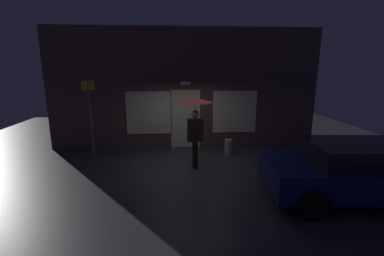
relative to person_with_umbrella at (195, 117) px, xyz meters
The scene contains 6 objects.
ground_plane 1.60m from the person_with_umbrella, 169.63° to the right, with size 18.00×18.00×0.00m, color #38353A.
building_facade 2.40m from the person_with_umbrella, 94.55° to the left, with size 10.07×0.48×4.44m.
person_with_umbrella is the anchor object (origin of this frame).
parked_car 4.42m from the person_with_umbrella, 32.17° to the right, with size 4.49×2.16×1.36m.
street_sign_post 3.52m from the person_with_umbrella, 162.37° to the left, with size 0.40×0.07×2.70m.
sidewalk_bollard 2.09m from the person_with_umbrella, 39.94° to the left, with size 0.26×0.26×0.57m, color #B2A899.
Camera 1 is at (-0.45, -7.57, 3.00)m, focal length 24.52 mm.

